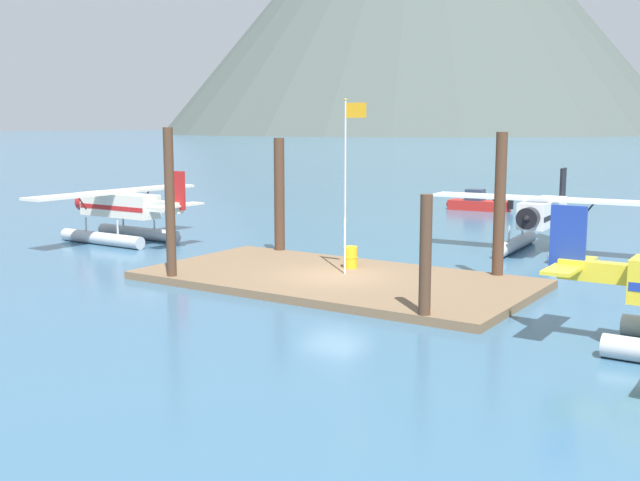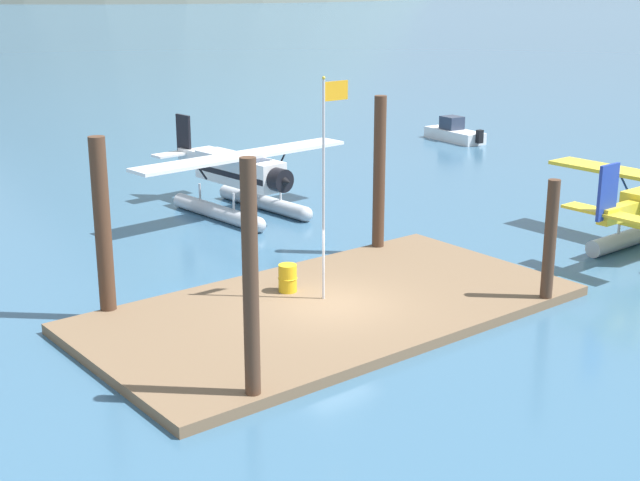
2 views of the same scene
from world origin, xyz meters
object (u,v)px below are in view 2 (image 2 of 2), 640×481
object	(u,v)px
seaplane_white_bow_right	(240,178)
boat_white_open_east	(453,133)
fuel_drum	(288,278)
flagpole	(327,165)

from	to	relation	value
seaplane_white_bow_right	boat_white_open_east	size ratio (longest dim) A/B	2.14
boat_white_open_east	fuel_drum	bearing A→B (deg)	-146.61
fuel_drum	boat_white_open_east	world-z (taller)	boat_white_open_east
seaplane_white_bow_right	boat_white_open_east	xyz separation A→B (m)	(20.54, 6.88, -1.09)
flagpole	fuel_drum	bearing A→B (deg)	115.79
flagpole	fuel_drum	size ratio (longest dim) A/B	7.69
seaplane_white_bow_right	flagpole	bearing A→B (deg)	-110.84
seaplane_white_bow_right	boat_white_open_east	world-z (taller)	seaplane_white_bow_right
fuel_drum	seaplane_white_bow_right	world-z (taller)	seaplane_white_bow_right
flagpole	seaplane_white_bow_right	world-z (taller)	flagpole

